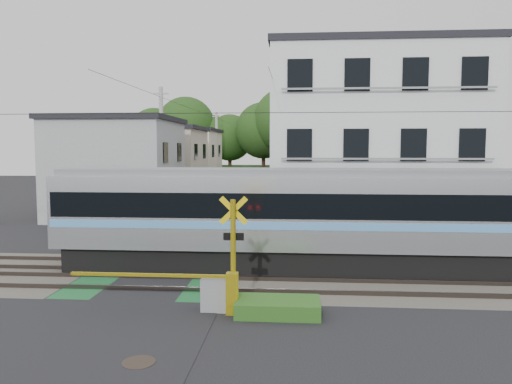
# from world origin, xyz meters

# --- Properties ---
(ground) EXTENTS (120.00, 120.00, 0.00)m
(ground) POSITION_xyz_m (0.00, 0.00, 0.00)
(ground) COLOR black
(track_bed) EXTENTS (120.00, 120.00, 0.14)m
(track_bed) POSITION_xyz_m (0.00, 0.00, 0.04)
(track_bed) COLOR #47423A
(track_bed) RESTS_ON ground
(commuter_train) EXTENTS (17.43, 2.75, 3.62)m
(commuter_train) POSITION_xyz_m (4.82, 1.20, 1.91)
(commuter_train) COLOR black
(commuter_train) RESTS_ON ground
(crossing_signal_near) EXTENTS (4.74, 0.65, 3.09)m
(crossing_signal_near) POSITION_xyz_m (2.59, -3.65, 0.71)
(crossing_signal_near) COLOR yellow
(crossing_signal_near) RESTS_ON ground
(crossing_signal_far) EXTENTS (4.74, 0.65, 3.09)m
(crossing_signal_far) POSITION_xyz_m (-2.59, 3.65, 0.71)
(crossing_signal_far) COLOR yellow
(crossing_signal_far) RESTS_ON ground
(apartment_block) EXTENTS (10.20, 8.36, 9.30)m
(apartment_block) POSITION_xyz_m (8.50, 9.49, 4.66)
(apartment_block) COLOR silver
(apartment_block) RESTS_ON ground
(houses_row) EXTENTS (22.07, 31.35, 6.80)m
(houses_row) POSITION_xyz_m (0.25, 25.92, 3.24)
(houses_row) COLOR #A3A5A8
(houses_row) RESTS_ON ground
(tree_hill) EXTENTS (40.00, 13.93, 11.79)m
(tree_hill) POSITION_xyz_m (0.51, 47.81, 5.66)
(tree_hill) COLOR #214216
(tree_hill) RESTS_ON ground
(catenary) EXTENTS (60.00, 5.04, 7.00)m
(catenary) POSITION_xyz_m (6.00, 0.03, 3.70)
(catenary) COLOR #2D2D33
(catenary) RESTS_ON ground
(utility_poles) EXTENTS (7.90, 42.00, 8.00)m
(utility_poles) POSITION_xyz_m (-1.05, 23.01, 4.08)
(utility_poles) COLOR #A5A5A0
(utility_poles) RESTS_ON ground
(pedestrian) EXTENTS (0.58, 0.42, 1.50)m
(pedestrian) POSITION_xyz_m (-0.23, 27.73, 0.75)
(pedestrian) COLOR #31343E
(pedestrian) RESTS_ON ground
(manhole_cover) EXTENTS (0.69, 0.69, 0.02)m
(manhole_cover) POSITION_xyz_m (1.49, -6.99, 0.01)
(manhole_cover) COLOR #2D261E
(manhole_cover) RESTS_ON ground
(weed_patches) EXTENTS (10.25, 8.80, 0.40)m
(weed_patches) POSITION_xyz_m (1.76, -0.09, 0.18)
(weed_patches) COLOR #2D5E1E
(weed_patches) RESTS_ON ground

